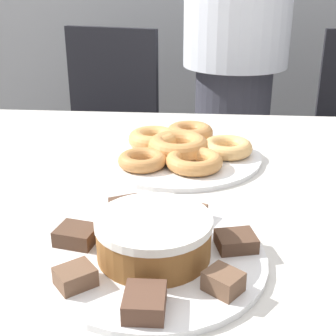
% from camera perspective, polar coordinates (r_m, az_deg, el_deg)
% --- Properties ---
extents(table, '(1.52, 1.03, 0.73)m').
position_cam_1_polar(table, '(0.94, 3.92, -6.67)').
color(table, silver).
rests_on(table, ground_plane).
extents(person_standing, '(0.38, 0.38, 1.61)m').
position_cam_1_polar(person_standing, '(1.77, 8.16, 13.61)').
color(person_standing, '#383842').
rests_on(person_standing, ground_plane).
extents(office_chair_left, '(0.54, 0.54, 0.91)m').
position_cam_1_polar(office_chair_left, '(1.93, -8.33, 2.02)').
color(office_chair_left, black).
rests_on(office_chair_left, ground_plane).
extents(plate_cake, '(0.32, 0.32, 0.01)m').
position_cam_1_polar(plate_cake, '(0.68, -1.82, -10.87)').
color(plate_cake, white).
rests_on(plate_cake, table).
extents(plate_donuts, '(0.37, 0.37, 0.01)m').
position_cam_1_polar(plate_donuts, '(1.04, 1.17, 1.48)').
color(plate_donuts, white).
rests_on(plate_donuts, table).
extents(frosted_cake, '(0.16, 0.16, 0.06)m').
position_cam_1_polar(frosted_cake, '(0.66, -1.86, -8.34)').
color(frosted_cake, brown).
rests_on(frosted_cake, plate_cake).
extents(lamington_0, '(0.07, 0.08, 0.03)m').
position_cam_1_polar(lamington_0, '(0.77, -4.99, -5.10)').
color(lamington_0, '#513828').
rests_on(lamington_0, plate_cake).
extents(lamington_1, '(0.07, 0.06, 0.02)m').
position_cam_1_polar(lamington_1, '(0.71, -11.18, -8.03)').
color(lamington_1, '#513828').
rests_on(lamington_1, plate_cake).
extents(lamington_2, '(0.06, 0.06, 0.02)m').
position_cam_1_polar(lamington_2, '(0.63, -11.36, -12.85)').
color(lamington_2, brown).
rests_on(lamington_2, plate_cake).
extents(lamington_3, '(0.05, 0.06, 0.03)m').
position_cam_1_polar(lamington_3, '(0.57, -2.99, -16.02)').
color(lamington_3, brown).
rests_on(lamington_3, plate_cake).
extents(lamington_4, '(0.06, 0.06, 0.03)m').
position_cam_1_polar(lamington_4, '(0.61, 6.63, -13.57)').
color(lamington_4, brown).
rests_on(lamington_4, plate_cake).
extents(lamington_5, '(0.07, 0.06, 0.02)m').
position_cam_1_polar(lamington_5, '(0.70, 8.18, -8.81)').
color(lamington_5, '#513828').
rests_on(lamington_5, plate_cake).
extents(lamington_6, '(0.05, 0.06, 0.02)m').
position_cam_1_polar(lamington_6, '(0.76, 2.84, -5.51)').
color(lamington_6, brown).
rests_on(lamington_6, plate_cake).
extents(donut_0, '(0.13, 0.13, 0.04)m').
position_cam_1_polar(donut_0, '(1.04, 1.18, 2.76)').
color(donut_0, '#D18E4C').
rests_on(donut_0, plate_donuts).
extents(donut_1, '(0.11, 0.11, 0.03)m').
position_cam_1_polar(donut_1, '(1.04, 7.15, 2.51)').
color(donut_1, '#E5AD66').
rests_on(donut_1, plate_donuts).
extents(donut_2, '(0.11, 0.11, 0.04)m').
position_cam_1_polar(donut_2, '(1.13, 2.62, 4.33)').
color(donut_2, '#C68447').
rests_on(donut_2, plate_donuts).
extents(donut_3, '(0.12, 0.12, 0.04)m').
position_cam_1_polar(donut_3, '(1.08, -1.87, 3.58)').
color(donut_3, tan).
rests_on(donut_3, plate_donuts).
extents(donut_4, '(0.10, 0.10, 0.03)m').
position_cam_1_polar(donut_4, '(0.97, -3.24, 0.97)').
color(donut_4, '#C68447').
rests_on(donut_4, plate_donuts).
extents(donut_5, '(0.12, 0.12, 0.03)m').
position_cam_1_polar(donut_5, '(0.96, 3.13, 0.84)').
color(donut_5, '#D18E4C').
rests_on(donut_5, plate_donuts).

